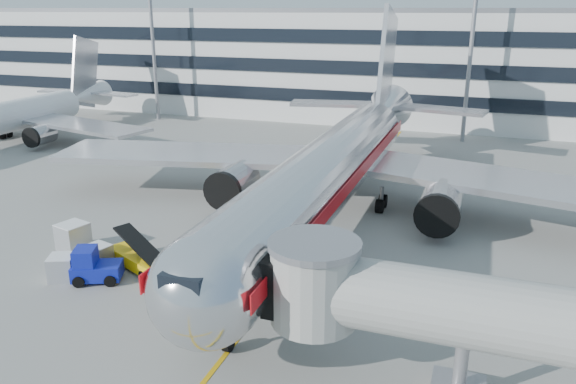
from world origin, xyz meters
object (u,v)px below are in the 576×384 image
(belt_loader, at_px, (139,258))
(cargo_container_front, at_px, (62,268))
(cargo_container_left, at_px, (98,257))
(ramp_worker, at_px, (178,287))
(baggage_tug, at_px, (94,267))
(cargo_container_right, at_px, (73,237))
(main_jet, at_px, (337,163))

(belt_loader, height_order, cargo_container_front, belt_loader)
(cargo_container_left, bearing_deg, belt_loader, 20.75)
(belt_loader, height_order, ramp_worker, belt_loader)
(baggage_tug, height_order, cargo_container_right, baggage_tug)
(cargo_container_left, bearing_deg, main_jet, 51.06)
(main_jet, relative_size, cargo_container_front, 26.76)
(main_jet, bearing_deg, cargo_container_right, -140.15)
(main_jet, distance_m, ramp_worker, 17.38)
(baggage_tug, distance_m, ramp_worker, 6.06)
(belt_loader, xyz_separation_m, baggage_tug, (-1.47, -2.45, 0.24))
(baggage_tug, height_order, cargo_container_left, baggage_tug)
(main_jet, xyz_separation_m, belt_loader, (-9.18, -13.40, -3.56))
(main_jet, relative_size, baggage_tug, 15.81)
(cargo_container_front, distance_m, ramp_worker, 7.95)
(cargo_container_left, bearing_deg, cargo_container_front, -116.51)
(belt_loader, relative_size, cargo_container_left, 2.88)
(baggage_tug, distance_m, cargo_container_front, 1.97)
(baggage_tug, bearing_deg, main_jet, 56.11)
(baggage_tug, relative_size, ramp_worker, 1.70)
(belt_loader, bearing_deg, cargo_container_front, -139.21)
(cargo_container_left, distance_m, cargo_container_right, 3.84)
(main_jet, xyz_separation_m, ramp_worker, (-4.61, -16.43, -3.28))
(main_jet, relative_size, cargo_container_left, 29.21)
(belt_loader, height_order, baggage_tug, belt_loader)
(main_jet, bearing_deg, cargo_container_left, -128.94)
(cargo_container_front, xyz_separation_m, ramp_worker, (7.94, -0.12, 0.18))
(baggage_tug, xyz_separation_m, cargo_container_front, (-1.91, -0.46, -0.15))
(belt_loader, xyz_separation_m, cargo_container_right, (-5.74, 0.94, 0.26))
(cargo_container_front, bearing_deg, baggage_tug, 13.67)
(baggage_tug, xyz_separation_m, ramp_worker, (6.04, -0.59, 0.03))
(cargo_container_left, bearing_deg, baggage_tug, -59.75)
(cargo_container_front, bearing_deg, cargo_container_left, 63.49)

